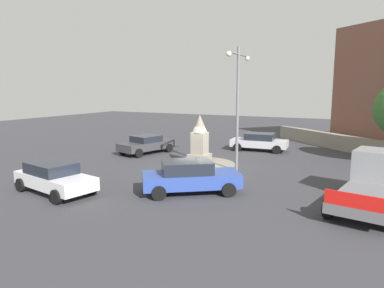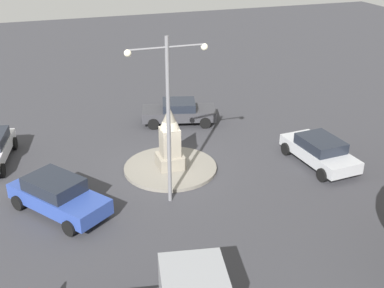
# 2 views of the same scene
# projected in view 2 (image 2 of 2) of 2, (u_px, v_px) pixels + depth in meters

# --- Properties ---
(ground_plane) EXTENTS (80.00, 80.00, 0.00)m
(ground_plane) POSITION_uv_depth(u_px,v_px,m) (170.00, 169.00, 23.42)
(ground_plane) COLOR #38383D
(traffic_island) EXTENTS (4.45, 4.45, 0.16)m
(traffic_island) POSITION_uv_depth(u_px,v_px,m) (170.00, 168.00, 23.39)
(traffic_island) COLOR gray
(traffic_island) RESTS_ON ground
(monument) EXTENTS (1.21, 1.21, 3.06)m
(monument) POSITION_uv_depth(u_px,v_px,m) (170.00, 140.00, 22.76)
(monument) COLOR gray
(monument) RESTS_ON traffic_island
(streetlamp) EXTENTS (3.24, 0.28, 7.04)m
(streetlamp) POSITION_uv_depth(u_px,v_px,m) (168.00, 106.00, 19.04)
(streetlamp) COLOR slate
(streetlamp) RESTS_ON ground
(car_dark_grey_waiting) EXTENTS (4.54, 2.89, 1.34)m
(car_dark_grey_waiting) POSITION_uv_depth(u_px,v_px,m) (179.00, 111.00, 28.39)
(car_dark_grey_waiting) COLOR #38383D
(car_dark_grey_waiting) RESTS_ON ground
(car_blue_near_island) EXTENTS (4.01, 4.61, 1.52)m
(car_blue_near_island) POSITION_uv_depth(u_px,v_px,m) (58.00, 195.00, 19.74)
(car_blue_near_island) COLOR #2D479E
(car_blue_near_island) RESTS_ON ground
(car_silver_passing) EXTENTS (2.28, 4.40, 1.37)m
(car_silver_passing) POSITION_uv_depth(u_px,v_px,m) (320.00, 151.00, 23.61)
(car_silver_passing) COLOR #B7BABF
(car_silver_passing) RESTS_ON ground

